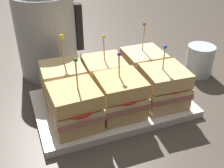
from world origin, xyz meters
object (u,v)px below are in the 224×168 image
Objects in this scene: sandwich_front_left at (75,107)px; sandwich_back_center at (105,75)px; sandwich_front_right at (164,87)px; drinking_glass at (200,61)px; sandwich_back_right at (143,68)px; kettle_steel at (47,34)px; sandwich_back_left at (63,83)px; serving_platter at (112,104)px; sandwich_front_center at (121,96)px.

sandwich_front_left is 0.16m from sandwich_back_center.
sandwich_front_right is 0.23m from drinking_glass.
sandwich_front_right is 0.91× the size of sandwich_back_right.
sandwich_front_left is at bearing -90.08° from kettle_steel.
drinking_glass is at bearing 1.62° from sandwich_back_left.
sandwich_back_right reaches higher than drinking_glass.
sandwich_front_left is at bearing -153.12° from sandwich_back_right.
sandwich_back_right is 1.83× the size of drinking_glass.
sandwich_back_center is at bearing 1.96° from sandwich_back_left.
serving_platter is at bearing -66.61° from kettle_steel.
sandwich_back_left is 1.00× the size of sandwich_back_right.
kettle_steel is at bearing 119.52° from sandwich_back_center.
sandwich_front_left is at bearing -151.88° from serving_platter.
sandwich_front_center is (0.00, -0.05, 0.06)m from serving_platter.
kettle_steel is (-0.22, 0.20, 0.06)m from sandwich_back_right.
sandwich_front_right is 0.11m from sandwich_back_right.
sandwich_front_left reaches higher than sandwich_back_center.
sandwich_front_center is (0.11, 0.00, -0.00)m from sandwich_front_left.
sandwich_back_center reaches higher than sandwich_front_right.
sandwich_back_center is at bearing 88.48° from serving_platter.
sandwich_back_left reaches higher than sandwich_front_right.
sandwich_front_center is at bearing -89.74° from sandwich_back_center.
drinking_glass is (0.30, 0.01, -0.02)m from sandwich_back_center.
sandwich_front_left is 0.11m from sandwich_back_left.
sandwich_back_right reaches higher than sandwich_front_right.
sandwich_front_right is at bearing -0.25° from sandwich_front_center.
serving_platter is 4.08× the size of drinking_glass.
sandwich_back_left reaches higher than sandwich_front_center.
sandwich_back_left is (-0.11, 0.11, 0.00)m from sandwich_front_center.
sandwich_front_center is at bearing -70.03° from kettle_steel.
serving_platter is at bearing -154.34° from sandwich_back_right.
sandwich_back_left reaches higher than sandwich_back_center.
sandwich_back_right is (0.11, 0.05, 0.06)m from serving_platter.
sandwich_back_center is at bearing 90.26° from sandwich_front_center.
kettle_steel is (0.00, 0.31, 0.06)m from sandwich_front_left.
serving_platter is 2.25× the size of sandwich_back_left.
sandwich_front_center is 0.90× the size of sandwich_back_left.
kettle_steel reaches higher than sandwich_front_right.
sandwich_front_right is at bearing -53.86° from kettle_steel.
sandwich_front_right is 0.38m from kettle_steel.
serving_platter is at bearing 28.12° from sandwich_front_left.
drinking_glass is (0.30, 0.12, -0.02)m from sandwich_front_center.
sandwich_back_right is (0.22, 0.11, -0.00)m from sandwich_front_left.
sandwich_front_left is at bearing -90.00° from sandwich_back_left.
sandwich_front_right is (0.11, -0.05, 0.06)m from serving_platter.
drinking_glass is (0.41, -0.18, -0.08)m from kettle_steel.
sandwich_front_left is 0.96× the size of sandwich_back_right.
sandwich_back_left is 1.08× the size of sandwich_back_center.
sandwich_front_left reaches higher than sandwich_front_center.
kettle_steel is (-0.11, 0.19, 0.06)m from sandwich_back_center.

